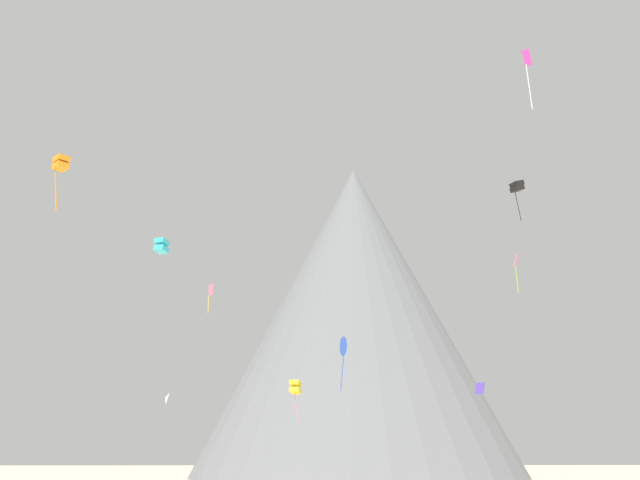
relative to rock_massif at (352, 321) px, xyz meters
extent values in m
cone|color=slate|center=(0.57, 0.42, 1.25)|extent=(75.17, 75.17, 54.89)
cone|color=slate|center=(-5.95, -4.41, -13.14)|extent=(32.72, 32.72, 26.10)
cube|color=yellow|center=(-9.95, -41.13, -15.24)|extent=(1.50, 1.56, 0.81)
cube|color=yellow|center=(-9.95, -41.13, -14.45)|extent=(1.50, 1.56, 0.81)
cylinder|color=#E5668C|center=(-9.80, -41.13, -17.11)|extent=(0.56, 0.46, 3.19)
cube|color=#D1339E|center=(8.61, -73.78, 8.89)|extent=(0.79, 0.38, 1.40)
cylinder|color=white|center=(8.57, -73.78, 6.27)|extent=(0.35, 0.31, 3.89)
cube|color=#5138B2|center=(10.27, -45.62, -15.27)|extent=(1.08, 1.14, 1.24)
cube|color=orange|center=(-26.75, -77.16, -2.51)|extent=(1.27, 1.27, 0.49)
cube|color=orange|center=(-26.75, -77.16, -2.00)|extent=(1.27, 1.27, 0.49)
cylinder|color=orange|center=(-26.91, -77.16, -4.27)|extent=(0.42, 0.23, 3.11)
cone|color=blue|center=(-5.23, -55.26, -12.10)|extent=(0.84, 1.90, 1.92)
cylinder|color=blue|center=(-5.48, -55.26, -14.71)|extent=(0.36, 0.38, 3.30)
cube|color=black|center=(16.74, -44.02, 8.69)|extent=(1.77, 1.71, 0.91)
cube|color=black|center=(16.74, -44.02, 9.28)|extent=(1.77, 1.71, 0.91)
cylinder|color=black|center=(16.66, -44.02, 6.48)|extent=(0.46, 0.32, 3.84)
cube|color=#33BCDB|center=(-24.12, -52.25, -1.65)|extent=(1.59, 1.63, 0.78)
cube|color=#33BCDB|center=(-24.12, -52.25, -0.88)|extent=(1.59, 1.63, 0.78)
cube|color=#E5668C|center=(-20.05, -41.43, -3.55)|extent=(0.69, 0.87, 1.35)
cylinder|color=gold|center=(-20.29, -41.43, -5.28)|extent=(0.13, 0.31, 2.17)
cube|color=pink|center=(12.97, -53.21, -2.71)|extent=(0.69, 1.11, 1.40)
cylinder|color=#8CD133|center=(12.89, -53.21, -4.80)|extent=(0.26, 0.33, 2.84)
cone|color=white|center=(-25.23, -37.49, -15.88)|extent=(0.92, 1.61, 1.56)
camera|label=1|loc=(-10.03, -125.14, -21.81)|focal=40.42mm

